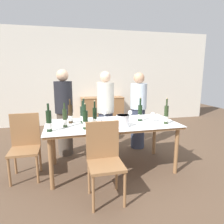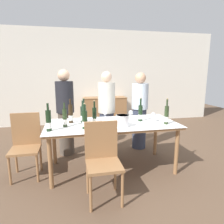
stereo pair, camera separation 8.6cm
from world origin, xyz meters
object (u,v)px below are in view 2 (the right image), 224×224
chair_near_front (103,155)px  person_host (65,113)px  wine_glass_2 (105,113)px  wine_bottle_4 (85,120)px  wine_bottle_5 (95,117)px  wine_glass_3 (131,113)px  wine_bottle_7 (84,115)px  person_guest_right (140,111)px  wine_bottle_1 (71,114)px  chair_left_end (26,141)px  sideboard_cabinet (105,111)px  wine_glass_0 (153,115)px  wine_bottle_8 (166,115)px  person_guest_left (107,113)px  wine_glass_1 (99,120)px  ice_bucket (123,121)px  wine_bottle_3 (140,113)px  wine_bottle_6 (83,115)px  wine_bottle_2 (49,121)px  dining_table (112,127)px  wine_bottle_0 (65,118)px

chair_near_front → person_host: 1.59m
wine_glass_2 → chair_near_front: chair_near_front is taller
wine_bottle_4 → wine_glass_2: 0.72m
wine_bottle_5 → wine_glass_3: wine_bottle_5 is taller
wine_bottle_7 → person_guest_right: size_ratio=0.26×
wine_bottle_1 → chair_near_front: wine_bottle_1 is taller
wine_glass_3 → chair_left_end: size_ratio=0.14×
sideboard_cabinet → wine_glass_0: wine_glass_0 is taller
wine_bottle_8 → chair_left_end: size_ratio=0.42×
wine_glass_0 → wine_glass_3: 0.43m
wine_glass_2 → person_guest_right: 0.91m
sideboard_cabinet → wine_bottle_5: (-0.68, -2.96, 0.50)m
wine_bottle_7 → person_guest_left: (0.49, 0.69, -0.13)m
person_guest_right → wine_glass_1: bearing=-134.1°
person_guest_right → ice_bucket: bearing=-121.7°
wine_bottle_3 → wine_glass_0: (0.19, -0.09, -0.03)m
wine_bottle_6 → chair_left_end: size_ratio=0.37×
sideboard_cabinet → chair_left_end: chair_left_end is taller
person_host → wine_bottle_2: bearing=-101.3°
wine_bottle_4 → wine_bottle_1: bearing=116.5°
person_host → person_guest_right: size_ratio=1.04×
person_guest_left → dining_table: bearing=-94.0°
wine_bottle_7 → wine_bottle_8: size_ratio=1.01×
wine_bottle_1 → person_guest_right: size_ratio=0.25×
wine_bottle_3 → chair_near_front: 1.12m
chair_left_end → person_guest_left: (1.38, 0.66, 0.25)m
person_guest_right → chair_near_front: bearing=-124.2°
wine_bottle_5 → person_guest_left: person_guest_left is taller
wine_bottle_4 → person_guest_right: 1.58m
dining_table → wine_bottle_4: bearing=-152.6°
chair_near_front → person_guest_left: size_ratio=0.61×
wine_bottle_1 → person_host: 0.65m
wine_bottle_3 → wine_bottle_4: 0.97m
wine_bottle_7 → wine_bottle_4: bearing=-92.0°
wine_bottle_5 → wine_bottle_8: 1.11m
person_guest_right → dining_table: bearing=-133.3°
chair_near_front → person_guest_right: 1.84m
wine_bottle_0 → wine_bottle_6: bearing=37.8°
wine_bottle_2 → dining_table: bearing=14.2°
wine_bottle_3 → person_host: 1.43m
chair_left_end → person_guest_left: size_ratio=0.61×
wine_bottle_3 → wine_bottle_6: wine_bottle_3 is taller
dining_table → chair_left_end: bearing=176.0°
person_guest_left → chair_near_front: bearing=-102.5°
wine_bottle_2 → wine_bottle_4: bearing=0.8°
wine_bottle_1 → wine_bottle_4: size_ratio=1.04×
wine_glass_0 → person_guest_right: bearing=85.2°
wine_bottle_7 → wine_glass_2: wine_bottle_7 is taller
ice_bucket → wine_bottle_3: (0.38, 0.28, 0.04)m
ice_bucket → chair_left_end: chair_left_end is taller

